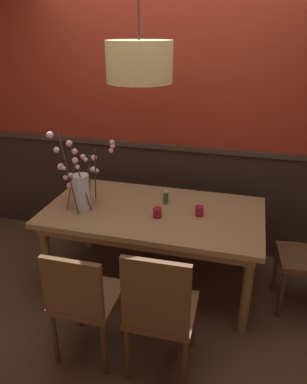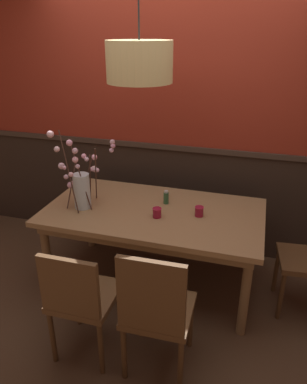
{
  "view_description": "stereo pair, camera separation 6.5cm",
  "coord_description": "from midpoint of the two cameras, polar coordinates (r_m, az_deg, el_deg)",
  "views": [
    {
      "loc": [
        0.72,
        -2.63,
        2.11
      ],
      "look_at": [
        0.0,
        0.0,
        0.9
      ],
      "focal_mm": 34.27,
      "sensor_mm": 36.0,
      "label": 1
    },
    {
      "loc": [
        0.78,
        -2.61,
        2.11
      ],
      "look_at": [
        0.0,
        0.0,
        0.9
      ],
      "focal_mm": 34.27,
      "sensor_mm": 36.0,
      "label": 2
    }
  ],
  "objects": [
    {
      "name": "dining_table",
      "position": [
        3.09,
        -0.6,
        -4.13
      ],
      "size": [
        1.8,
        0.98,
        0.73
      ],
      "color": "#997047",
      "rests_on": "ground"
    },
    {
      "name": "chair_near_side_left",
      "position": [
        2.54,
        -11.64,
        -15.9
      ],
      "size": [
        0.42,
        0.43,
        0.88
      ],
      "color": "brown",
      "rests_on": "ground"
    },
    {
      "name": "ground_plane",
      "position": [
        3.45,
        -0.56,
        -13.73
      ],
      "size": [
        24.0,
        24.0,
        0.0
      ],
      "primitive_type": "plane",
      "color": "#4C3321"
    },
    {
      "name": "chair_near_side_right",
      "position": [
        2.38,
        0.14,
        -17.71
      ],
      "size": [
        0.44,
        0.44,
        0.96
      ],
      "color": "brown",
      "rests_on": "ground"
    },
    {
      "name": "back_wall",
      "position": [
        3.55,
        2.76,
        11.44
      ],
      "size": [
        5.54,
        0.14,
        2.69
      ],
      "color": "#2D2119",
      "rests_on": "ground"
    },
    {
      "name": "vase_with_blossoms",
      "position": [
        3.07,
        -11.84,
        0.89
      ],
      "size": [
        0.46,
        0.37,
        0.68
      ],
      "color": "silver",
      "rests_on": "dining_table"
    },
    {
      "name": "candle_holder_nearer_edge",
      "position": [
        2.97,
        6.53,
        -2.92
      ],
      "size": [
        0.07,
        0.07,
        0.08
      ],
      "color": "maroon",
      "rests_on": "dining_table"
    },
    {
      "name": "chair_far_side_right",
      "position": [
        3.91,
        7.46,
        -0.6
      ],
      "size": [
        0.45,
        0.45,
        0.87
      ],
      "color": "brown",
      "rests_on": "ground"
    },
    {
      "name": "candle_holder_nearer_center",
      "position": [
        2.92,
        -0.02,
        -3.21
      ],
      "size": [
        0.07,
        0.07,
        0.08
      ],
      "color": "maroon",
      "rests_on": "dining_table"
    },
    {
      "name": "chair_far_side_left",
      "position": [
        4.02,
        -1.34,
        0.48
      ],
      "size": [
        0.43,
        0.44,
        0.89
      ],
      "color": "brown",
      "rests_on": "ground"
    },
    {
      "name": "pendant_lamp",
      "position": [
        2.75,
        -2.93,
        19.56
      ],
      "size": [
        0.48,
        0.48,
        0.93
      ],
      "color": "tan"
    },
    {
      "name": "condiment_bottle",
      "position": [
        3.15,
        1.33,
        -0.83
      ],
      "size": [
        0.04,
        0.04,
        0.12
      ],
      "color": "#2D5633",
      "rests_on": "dining_table"
    }
  ]
}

